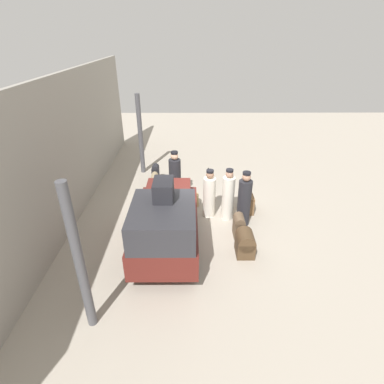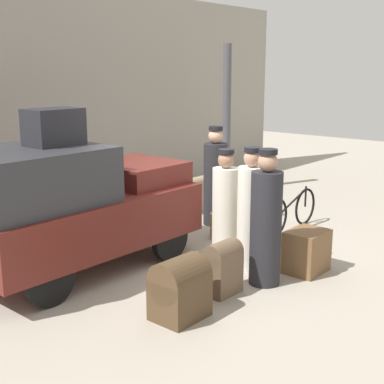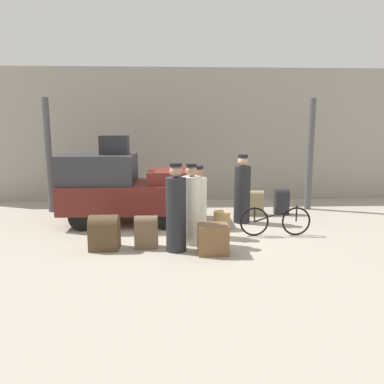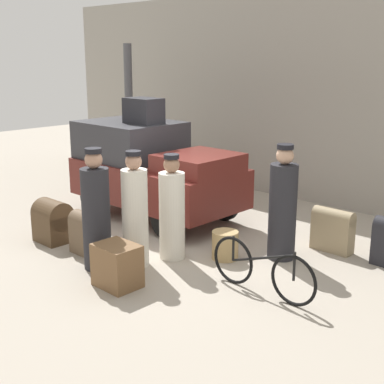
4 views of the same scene
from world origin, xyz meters
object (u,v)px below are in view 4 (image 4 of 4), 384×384
Objects in this scene: porter_carrying_trunk at (96,215)px; porter_lifting_near_truck at (135,214)px; trunk_barrel_dark at (333,229)px; trunk_large_brown at (85,231)px; suitcase_small_leather at (117,266)px; trunk_on_truck_roof at (144,111)px; bicycle at (262,269)px; porter_with_bicycle at (172,212)px; truck at (151,168)px; wicker_basket at (225,245)px; conductor_in_dark_uniform at (283,208)px; suitcase_tan_flat at (53,221)px.

porter_carrying_trunk is 1.03× the size of porter_lifting_near_truck.
trunk_barrel_dark is 1.03× the size of trunk_large_brown.
trunk_on_truck_roof reaches higher than suitcase_small_leather.
trunk_large_brown is (-0.97, -0.25, -0.44)m from porter_lifting_near_truck.
porter_carrying_trunk is 0.58m from porter_lifting_near_truck.
trunk_large_brown is at bearing -65.99° from trunk_on_truck_roof.
bicycle is 0.95× the size of porter_lifting_near_truck.
porter_carrying_trunk is 1.10× the size of porter_with_bicycle.
trunk_barrel_dark is at bearing 11.40° from truck.
truck is at bearing -168.60° from trunk_barrel_dark.
porter_carrying_trunk is at bearing -125.52° from porter_lifting_near_truck.
truck is 4.79× the size of trunk_on_truck_roof.
trunk_barrel_dark is at bearing 45.22° from trunk_large_brown.
trunk_barrel_dark is at bearing 10.85° from trunk_on_truck_roof.
wicker_basket is at bearing 37.70° from trunk_large_brown.
conductor_in_dark_uniform is at bearing 113.99° from bicycle.
trunk_on_truck_roof is at bearing 132.16° from suitcase_small_leather.
suitcase_tan_flat reaches higher than wicker_basket.
conductor_in_dark_uniform reaches higher than wicker_basket.
porter_with_bicycle is at bearing -129.82° from trunk_barrel_dark.
suitcase_small_leather is at bearing -47.84° from trunk_on_truck_roof.
suitcase_tan_flat is at bearing 173.37° from porter_carrying_trunk.
bicycle is at bearing 14.05° from porter_lifting_near_truck.
trunk_barrel_dark is 4.03m from trunk_large_brown.
conductor_in_dark_uniform reaches higher than suitcase_tan_flat.
suitcase_small_leather is at bearing -112.53° from conductor_in_dark_uniform.
trunk_barrel_dark is (2.20, 3.08, -0.45)m from porter_carrying_trunk.
truck is 1.89× the size of conductor_in_dark_uniform.
bicycle is 3.07m from trunk_large_brown.
suitcase_small_leather is at bearing -59.14° from porter_lifting_near_truck.
porter_with_bicycle reaches higher than wicker_basket.
truck reaches higher than conductor_in_dark_uniform.
truck is 2.57m from porter_lifting_near_truck.
truck is at bearing 178.12° from conductor_in_dark_uniform.
porter_carrying_trunk is (-2.34, -0.97, 0.48)m from bicycle.
conductor_in_dark_uniform reaches higher than trunk_large_brown.
wicker_basket is 3.03m from suitcase_tan_flat.
bicycle is 1.87m from porter_with_bicycle.
bicycle is 1.01× the size of porter_with_bicycle.
suitcase_tan_flat is (-2.67, -1.43, 0.14)m from wicker_basket.
bicycle is at bearing -28.24° from wicker_basket.
porter_lifting_near_truck reaches higher than trunk_barrel_dark.
suitcase_tan_flat reaches higher than trunk_barrel_dark.
porter_with_bicycle is 2.80m from trunk_on_truck_roof.
conductor_in_dark_uniform is (1.25, 1.19, 0.07)m from porter_with_bicycle.
conductor_in_dark_uniform is 2.48× the size of suitcase_tan_flat.
trunk_on_truck_roof is at bearing 114.01° from trunk_large_brown.
porter_carrying_trunk reaches higher than suitcase_tan_flat.
conductor_in_dark_uniform is at bearing -1.77° from trunk_on_truck_roof.
trunk_on_truck_roof is at bearing 178.23° from conductor_in_dark_uniform.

